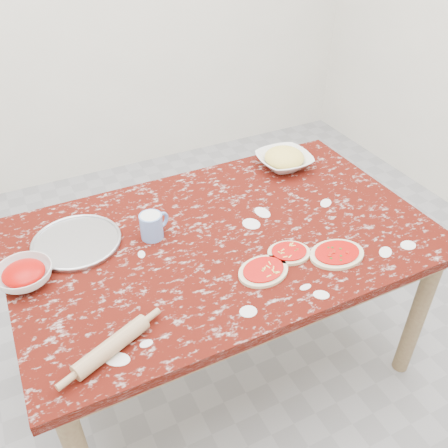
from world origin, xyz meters
TOP-DOWN VIEW (x-y plane):
  - ground at (0.00, 0.00)m, footprint 4.00×4.00m
  - worktable at (0.00, 0.00)m, footprint 1.60×1.00m
  - pizza_tray at (-0.53, 0.19)m, footprint 0.42×0.42m
  - sauce_bowl at (-0.73, 0.06)m, footprint 0.25×0.25m
  - cheese_bowl at (0.49, 0.34)m, footprint 0.25×0.25m
  - flour_mug at (-0.25, 0.11)m, footprint 0.13×0.09m
  - pizza_left at (0.03, -0.26)m, footprint 0.21×0.18m
  - pizza_mid at (0.16, -0.21)m, footprint 0.19×0.17m
  - pizza_right at (0.31, -0.30)m, footprint 0.22×0.17m
  - rolling_pin at (-0.54, -0.36)m, footprint 0.25×0.15m

SIDE VIEW (x-z plane):
  - ground at x=0.00m, z-range 0.00..0.00m
  - worktable at x=0.00m, z-range 0.29..1.04m
  - pizza_tray at x=-0.53m, z-range 0.75..0.76m
  - pizza_left at x=0.03m, z-range 0.75..0.77m
  - pizza_mid at x=0.16m, z-range 0.75..0.77m
  - pizza_right at x=0.31m, z-range 0.75..0.77m
  - rolling_pin at x=-0.54m, z-range 0.75..0.80m
  - sauce_bowl at x=-0.73m, z-range 0.75..0.81m
  - cheese_bowl at x=0.49m, z-range 0.75..0.81m
  - flour_mug at x=-0.25m, z-range 0.75..0.85m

